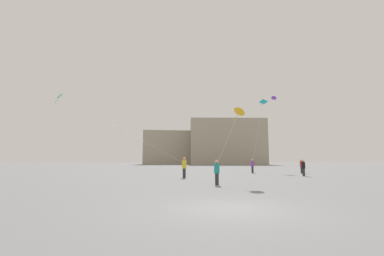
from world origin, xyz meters
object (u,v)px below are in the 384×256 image
(building_centre_hall, at_px, (228,142))
(person_in_yellow, at_px, (184,166))
(person_in_red, at_px, (301,166))
(kite_cyan_delta, at_px, (263,104))
(person_in_black, at_px, (303,167))
(kite_amber_diamond, at_px, (239,112))
(person_in_purple, at_px, (252,165))
(person_in_teal, at_px, (217,171))
(kite_emerald_delta, at_px, (65,99))
(kite_violet_diamond, at_px, (274,99))
(building_left_hall, at_px, (175,148))

(building_centre_hall, bearing_deg, person_in_yellow, -105.57)
(person_in_red, bearing_deg, kite_cyan_delta, 30.69)
(building_centre_hall, bearing_deg, person_in_black, -95.36)
(person_in_yellow, distance_m, kite_amber_diamond, 7.82)
(person_in_purple, xyz_separation_m, kite_cyan_delta, (3.38, 4.89, 8.90))
(building_centre_hall, bearing_deg, person_in_purple, -99.17)
(person_in_teal, relative_size, kite_emerald_delta, 0.13)
(person_in_purple, distance_m, kite_violet_diamond, 16.24)
(person_in_purple, height_order, building_centre_hall, building_centre_hall)
(person_in_red, height_order, person_in_yellow, person_in_yellow)
(person_in_red, height_order, building_centre_hall, building_centre_hall)
(person_in_red, distance_m, kite_emerald_delta, 27.31)
(person_in_yellow, height_order, person_in_teal, person_in_yellow)
(kite_amber_diamond, bearing_deg, person_in_purple, 69.49)
(person_in_teal, height_order, kite_emerald_delta, kite_emerald_delta)
(person_in_purple, relative_size, kite_cyan_delta, 0.19)
(person_in_yellow, relative_size, kite_violet_diamond, 0.15)
(person_in_purple, xyz_separation_m, person_in_yellow, (-8.82, -8.06, 0.08))
(kite_violet_diamond, height_order, building_centre_hall, building_centre_hall)
(kite_violet_diamond, bearing_deg, person_in_teal, -119.78)
(kite_cyan_delta, bearing_deg, kite_violet_diamond, 52.63)
(building_left_hall, bearing_deg, kite_emerald_delta, -99.76)
(person_in_teal, xyz_separation_m, kite_emerald_delta, (-13.70, 9.39, 6.78))
(kite_amber_diamond, relative_size, building_left_hall, 0.18)
(person_in_teal, height_order, building_left_hall, building_left_hall)
(person_in_purple, xyz_separation_m, building_centre_hall, (9.06, 56.09, 6.76))
(person_in_red, relative_size, kite_cyan_delta, 0.19)
(person_in_teal, bearing_deg, building_left_hall, 129.14)
(kite_emerald_delta, bearing_deg, kite_amber_diamond, -27.41)
(building_centre_hall, bearing_deg, building_left_hall, 159.32)
(building_left_hall, xyz_separation_m, building_centre_hall, (18.00, -6.79, 1.82))
(person_in_purple, height_order, person_in_teal, person_in_purple)
(person_in_yellow, bearing_deg, person_in_teal, 34.62)
(person_in_purple, relative_size, building_centre_hall, 0.07)
(kite_cyan_delta, distance_m, building_centre_hall, 51.56)
(person_in_yellow, height_order, kite_violet_diamond, kite_violet_diamond)
(kite_violet_diamond, bearing_deg, person_in_yellow, -131.75)
(person_in_yellow, distance_m, kite_emerald_delta, 13.86)
(person_in_purple, distance_m, building_centre_hall, 57.22)
(kite_emerald_delta, xyz_separation_m, building_centre_hall, (29.76, 61.58, 0.03))
(person_in_black, bearing_deg, kite_cyan_delta, -135.74)
(person_in_black, xyz_separation_m, kite_emerald_delta, (-23.89, 1.01, 6.77))
(person_in_yellow, distance_m, person_in_teal, 7.06)
(person_in_yellow, relative_size, kite_amber_diamond, 0.45)
(kite_emerald_delta, bearing_deg, person_in_yellow, -12.22)
(kite_violet_diamond, bearing_deg, building_centre_hall, 87.59)
(person_in_teal, relative_size, building_centre_hall, 0.06)
(person_in_purple, height_order, person_in_yellow, person_in_yellow)
(person_in_black, relative_size, person_in_teal, 1.01)
(person_in_black, height_order, building_centre_hall, building_centre_hall)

